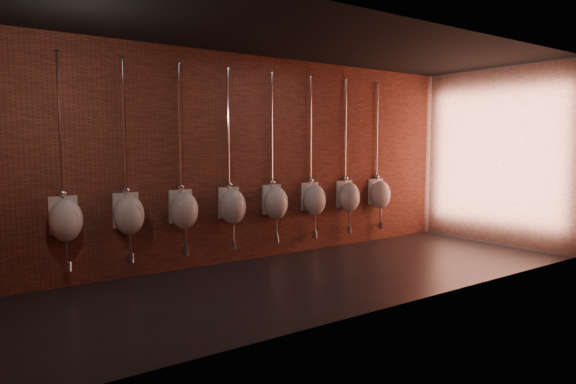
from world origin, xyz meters
name	(u,v)px	position (x,y,z in m)	size (l,w,h in m)	color
ground	(315,277)	(0.00, 0.00, 0.00)	(8.50, 8.50, 0.00)	black
room_shell	(316,130)	(0.00, 0.00, 2.01)	(8.54, 3.04, 3.22)	black
urinal_0	(66,219)	(-2.89, 1.36, 0.90)	(0.42, 0.36, 2.72)	silver
urinal_1	(129,214)	(-2.10, 1.36, 0.90)	(0.42, 0.36, 2.72)	silver
urinal_2	(184,209)	(-1.31, 1.36, 0.90)	(0.42, 0.36, 2.72)	silver
urinal_3	(233,206)	(-0.52, 1.36, 0.90)	(0.42, 0.36, 2.72)	silver
urinal_4	(276,202)	(0.28, 1.36, 0.90)	(0.42, 0.36, 2.72)	silver
urinal_5	(314,199)	(1.07, 1.36, 0.90)	(0.42, 0.36, 2.72)	silver
urinal_6	(349,196)	(1.86, 1.36, 0.90)	(0.42, 0.36, 2.72)	silver
urinal_7	(380,194)	(2.65, 1.36, 0.90)	(0.42, 0.36, 2.72)	silver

